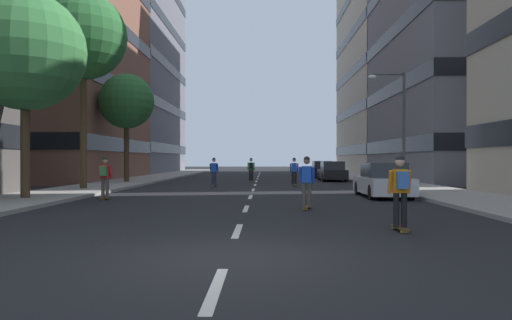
{
  "coord_description": "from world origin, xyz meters",
  "views": [
    {
      "loc": [
        0.64,
        -8.16,
        1.68
      ],
      "look_at": [
        0.0,
        26.25,
        1.62
      ],
      "focal_mm": 33.53,
      "sensor_mm": 36.0,
      "label": 1
    }
  ],
  "objects": [
    {
      "name": "skater_0",
      "position": [
        3.8,
        3.0,
        1.02
      ],
      "size": [
        0.54,
        0.91,
        1.78
      ],
      "color": "brown",
      "rests_on": "ground_plane"
    },
    {
      "name": "skater_1",
      "position": [
        -2.48,
        20.95,
        0.98
      ],
      "size": [
        0.56,
        0.92,
        1.78
      ],
      "color": "brown",
      "rests_on": "ground_plane"
    },
    {
      "name": "street_tree_far",
      "position": [
        -8.99,
        16.96,
        8.16
      ],
      "size": [
        4.56,
        4.56,
        10.35
      ],
      "color": "#4C3823",
      "rests_on": "sidewalk_left"
    },
    {
      "name": "building_left_far",
      "position": [
        -18.11,
        50.21,
        12.43
      ],
      "size": [
        14.48,
        21.31,
        24.68
      ],
      "color": "slate",
      "rests_on": "ground_plane"
    },
    {
      "name": "skater_5",
      "position": [
        2.49,
        21.93,
        0.98
      ],
      "size": [
        0.54,
        0.91,
        1.78
      ],
      "color": "brown",
      "rests_on": "ground_plane"
    },
    {
      "name": "ground_plane",
      "position": [
        0.0,
        25.41,
        0.0
      ],
      "size": [
        152.45,
        152.45,
        0.0
      ],
      "primitive_type": "plane",
      "color": "black"
    },
    {
      "name": "parked_car_near",
      "position": [
        5.84,
        35.48,
        0.7
      ],
      "size": [
        1.82,
        4.4,
        1.52
      ],
      "color": "black",
      "rests_on": "ground_plane"
    },
    {
      "name": "skater_2",
      "position": [
        -5.97,
        11.42,
        1.02
      ],
      "size": [
        0.54,
        0.91,
        1.78
      ],
      "color": "brown",
      "rests_on": "ground_plane"
    },
    {
      "name": "street_tree_mid",
      "position": [
        -8.99,
        24.86,
        5.68
      ],
      "size": [
        3.81,
        3.81,
        7.48
      ],
      "color": "#4C3823",
      "rests_on": "sidewalk_left"
    },
    {
      "name": "skater_3",
      "position": [
        -0.39,
        27.35,
        1.02
      ],
      "size": [
        0.54,
        0.91,
        1.78
      ],
      "color": "brown",
      "rests_on": "ground_plane"
    },
    {
      "name": "parked_car_mid",
      "position": [
        5.84,
        28.8,
        0.7
      ],
      "size": [
        1.82,
        4.4,
        1.52
      ],
      "color": "black",
      "rests_on": "ground_plane"
    },
    {
      "name": "skater_4",
      "position": [
        2.05,
        7.9,
        0.98
      ],
      "size": [
        0.57,
        0.92,
        1.78
      ],
      "color": "brown",
      "rests_on": "ground_plane"
    },
    {
      "name": "lane_markings",
      "position": [
        0.0,
        25.5,
        0.0
      ],
      "size": [
        0.16,
        57.2,
        0.01
      ],
      "color": "silver",
      "rests_on": "ground_plane"
    },
    {
      "name": "sidewalk_left",
      "position": [
        -8.99,
        28.58,
        0.07
      ],
      "size": [
        3.89,
        69.87,
        0.14
      ],
      "primitive_type": "cube",
      "color": "#9E9991",
      "rests_on": "ground_plane"
    },
    {
      "name": "building_right_far",
      "position": [
        18.11,
        50.21,
        16.21
      ],
      "size": [
        14.48,
        20.74,
        32.23
      ],
      "color": "#BCB29E",
      "rests_on": "ground_plane"
    },
    {
      "name": "street_tree_near",
      "position": [
        -8.99,
        10.82,
        6.0
      ],
      "size": [
        4.76,
        4.76,
        8.26
      ],
      "color": "#4C3823",
      "rests_on": "sidewalk_left"
    },
    {
      "name": "building_right_mid",
      "position": [
        18.11,
        30.56,
        13.8
      ],
      "size": [
        14.48,
        19.2,
        27.43
      ],
      "color": "slate",
      "rests_on": "ground_plane"
    },
    {
      "name": "parked_car_far",
      "position": [
        5.84,
        12.98,
        0.7
      ],
      "size": [
        1.82,
        4.4,
        1.52
      ],
      "color": "silver",
      "rests_on": "ground_plane"
    },
    {
      "name": "sidewalk_right",
      "position": [
        8.99,
        28.58,
        0.07
      ],
      "size": [
        3.89,
        69.87,
        0.14
      ],
      "primitive_type": "cube",
      "color": "#9E9991",
      "rests_on": "ground_plane"
    },
    {
      "name": "streetlamp_right",
      "position": [
        8.23,
        19.3,
        4.14
      ],
      "size": [
        2.13,
        0.3,
        6.5
      ],
      "color": "#3F3F44",
      "rests_on": "sidewalk_right"
    }
  ]
}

